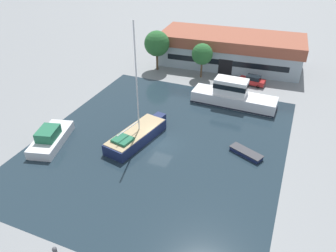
{
  "coord_description": "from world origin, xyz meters",
  "views": [
    {
      "loc": [
        13.4,
        -29.78,
        22.88
      ],
      "look_at": [
        0.0,
        2.52,
        1.0
      ],
      "focal_mm": 35.0,
      "sensor_mm": 36.0,
      "label": 1
    }
  ],
  "objects_px": {
    "cabin_boat": "(51,138)",
    "parked_car": "(252,80)",
    "quay_tree_by_water": "(157,44)",
    "quay_tree_near_building": "(202,54)",
    "warehouse_building": "(231,50)",
    "motor_cruiser": "(233,96)",
    "sailboat_moored": "(137,135)",
    "small_dinghy": "(246,153)"
  },
  "relations": [
    {
      "from": "parked_car",
      "to": "motor_cruiser",
      "type": "height_order",
      "value": "motor_cruiser"
    },
    {
      "from": "quay_tree_by_water",
      "to": "cabin_boat",
      "type": "height_order",
      "value": "quay_tree_by_water"
    },
    {
      "from": "sailboat_moored",
      "to": "cabin_boat",
      "type": "distance_m",
      "value": 10.39
    },
    {
      "from": "quay_tree_near_building",
      "to": "parked_car",
      "type": "bearing_deg",
      "value": 1.26
    },
    {
      "from": "warehouse_building",
      "to": "quay_tree_by_water",
      "type": "xyz_separation_m",
      "value": [
        -11.53,
        -7.46,
        1.91
      ]
    },
    {
      "from": "quay_tree_near_building",
      "to": "cabin_boat",
      "type": "relative_size",
      "value": 0.76
    },
    {
      "from": "cabin_boat",
      "to": "parked_car",
      "type": "bearing_deg",
      "value": 38.45
    },
    {
      "from": "quay_tree_near_building",
      "to": "quay_tree_by_water",
      "type": "xyz_separation_m",
      "value": [
        -8.42,
        0.31,
        0.66
      ]
    },
    {
      "from": "quay_tree_near_building",
      "to": "small_dinghy",
      "type": "bearing_deg",
      "value": -59.07
    },
    {
      "from": "warehouse_building",
      "to": "quay_tree_near_building",
      "type": "relative_size",
      "value": 4.44
    },
    {
      "from": "motor_cruiser",
      "to": "small_dinghy",
      "type": "height_order",
      "value": "motor_cruiser"
    },
    {
      "from": "warehouse_building",
      "to": "quay_tree_near_building",
      "type": "height_order",
      "value": "quay_tree_near_building"
    },
    {
      "from": "parked_car",
      "to": "motor_cruiser",
      "type": "distance_m",
      "value": 8.1
    },
    {
      "from": "warehouse_building",
      "to": "parked_car",
      "type": "height_order",
      "value": "warehouse_building"
    },
    {
      "from": "sailboat_moored",
      "to": "small_dinghy",
      "type": "bearing_deg",
      "value": 20.45
    },
    {
      "from": "quay_tree_by_water",
      "to": "sailboat_moored",
      "type": "distance_m",
      "value": 23.24
    },
    {
      "from": "quay_tree_by_water",
      "to": "small_dinghy",
      "type": "distance_m",
      "value": 28.39
    },
    {
      "from": "parked_car",
      "to": "cabin_boat",
      "type": "relative_size",
      "value": 0.56
    },
    {
      "from": "warehouse_building",
      "to": "quay_tree_near_building",
      "type": "bearing_deg",
      "value": -115.85
    },
    {
      "from": "motor_cruiser",
      "to": "quay_tree_by_water",
      "type": "bearing_deg",
      "value": 63.77
    },
    {
      "from": "quay_tree_by_water",
      "to": "small_dinghy",
      "type": "xyz_separation_m",
      "value": [
        20.0,
        -19.64,
        -4.51
      ]
    },
    {
      "from": "quay_tree_near_building",
      "to": "small_dinghy",
      "type": "xyz_separation_m",
      "value": [
        11.58,
        -19.33,
        -3.84
      ]
    },
    {
      "from": "cabin_boat",
      "to": "quay_tree_by_water",
      "type": "bearing_deg",
      "value": 70.01
    },
    {
      "from": "parked_car",
      "to": "small_dinghy",
      "type": "relative_size",
      "value": 1.04
    },
    {
      "from": "warehouse_building",
      "to": "quay_tree_near_building",
      "type": "xyz_separation_m",
      "value": [
        -3.11,
        -7.77,
        1.25
      ]
    },
    {
      "from": "quay_tree_by_water",
      "to": "parked_car",
      "type": "height_order",
      "value": "quay_tree_by_water"
    },
    {
      "from": "warehouse_building",
      "to": "parked_car",
      "type": "bearing_deg",
      "value": -57.6
    },
    {
      "from": "warehouse_building",
      "to": "motor_cruiser",
      "type": "distance_m",
      "value": 16.14
    },
    {
      "from": "quay_tree_by_water",
      "to": "small_dinghy",
      "type": "bearing_deg",
      "value": -44.48
    },
    {
      "from": "sailboat_moored",
      "to": "parked_car",
      "type": "bearing_deg",
      "value": 76.13
    },
    {
      "from": "cabin_boat",
      "to": "motor_cruiser",
      "type": "bearing_deg",
      "value": 30.49
    },
    {
      "from": "quay_tree_by_water",
      "to": "quay_tree_near_building",
      "type": "bearing_deg",
      "value": -2.13
    },
    {
      "from": "motor_cruiser",
      "to": "small_dinghy",
      "type": "distance_m",
      "value": 12.41
    },
    {
      "from": "motor_cruiser",
      "to": "small_dinghy",
      "type": "relative_size",
      "value": 2.97
    },
    {
      "from": "sailboat_moored",
      "to": "quay_tree_by_water",
      "type": "bearing_deg",
      "value": 119.03
    },
    {
      "from": "quay_tree_by_water",
      "to": "warehouse_building",
      "type": "bearing_deg",
      "value": 32.91
    },
    {
      "from": "quay_tree_by_water",
      "to": "motor_cruiser",
      "type": "xyz_separation_m",
      "value": [
        15.67,
        -8.07,
        -3.38
      ]
    },
    {
      "from": "quay_tree_near_building",
      "to": "parked_car",
      "type": "distance_m",
      "value": 9.32
    },
    {
      "from": "quay_tree_near_building",
      "to": "sailboat_moored",
      "type": "distance_m",
      "value": 21.76
    },
    {
      "from": "warehouse_building",
      "to": "cabin_boat",
      "type": "height_order",
      "value": "warehouse_building"
    },
    {
      "from": "warehouse_building",
      "to": "sailboat_moored",
      "type": "bearing_deg",
      "value": -102.73
    },
    {
      "from": "small_dinghy",
      "to": "cabin_boat",
      "type": "relative_size",
      "value": 0.53
    }
  ]
}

